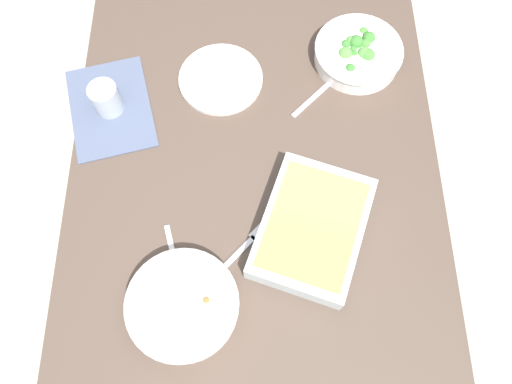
{
  "coord_description": "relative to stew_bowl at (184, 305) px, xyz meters",
  "views": [
    {
      "loc": [
        -0.45,
        0.0,
        1.83
      ],
      "look_at": [
        0.0,
        0.0,
        0.74
      ],
      "focal_mm": 34.67,
      "sensor_mm": 36.0,
      "label": 1
    }
  ],
  "objects": [
    {
      "name": "stew_bowl",
      "position": [
        0.0,
        0.0,
        0.0
      ],
      "size": [
        0.24,
        0.24,
        0.06
      ],
      "color": "white",
      "rests_on": "dining_table"
    },
    {
      "name": "spoon_by_broccoli",
      "position": [
        0.56,
        -0.33,
        -0.03
      ],
      "size": [
        0.14,
        0.14,
        0.01
      ],
      "color": "silver",
      "rests_on": "dining_table"
    },
    {
      "name": "spoon_by_stew",
      "position": [
        0.08,
        0.02,
        -0.03
      ],
      "size": [
        0.17,
        0.06,
        0.01
      ],
      "color": "silver",
      "rests_on": "dining_table"
    },
    {
      "name": "drink_cup",
      "position": [
        0.51,
        0.21,
        0.01
      ],
      "size": [
        0.07,
        0.07,
        0.08
      ],
      "color": "#B2BCC6",
      "rests_on": "dining_table"
    },
    {
      "name": "fork_on_table",
      "position": [
        0.13,
        -0.13,
        -0.03
      ],
      "size": [
        0.14,
        0.14,
        0.01
      ],
      "color": "silver",
      "rests_on": "dining_table"
    },
    {
      "name": "broccoli_bowl",
      "position": [
        0.65,
        -0.43,
        -0.0
      ],
      "size": [
        0.23,
        0.23,
        0.07
      ],
      "color": "white",
      "rests_on": "dining_table"
    },
    {
      "name": "dining_table",
      "position": [
        0.27,
        -0.15,
        -0.12
      ],
      "size": [
        1.2,
        0.9,
        0.74
      ],
      "color": "#4C3D33",
      "rests_on": "ground_plane"
    },
    {
      "name": "baking_dish",
      "position": [
        0.17,
        -0.28,
        0.0
      ],
      "size": [
        0.36,
        0.31,
        0.06
      ],
      "color": "silver",
      "rests_on": "dining_table"
    },
    {
      "name": "placemat",
      "position": [
        0.51,
        0.21,
        -0.03
      ],
      "size": [
        0.32,
        0.26,
        0.0
      ],
      "primitive_type": "cube",
      "rotation": [
        0.0,
        0.0,
        0.25
      ],
      "color": "#4C5670",
      "rests_on": "dining_table"
    },
    {
      "name": "side_plate",
      "position": [
        0.59,
        -0.07,
        -0.03
      ],
      "size": [
        0.22,
        0.22,
        0.01
      ],
      "primitive_type": "cylinder",
      "color": "silver",
      "rests_on": "dining_table"
    },
    {
      "name": "ground_plane",
      "position": [
        0.27,
        -0.15,
        -0.77
      ],
      "size": [
        6.0,
        6.0,
        0.0
      ],
      "primitive_type": "plane",
      "color": "#B2A899"
    }
  ]
}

